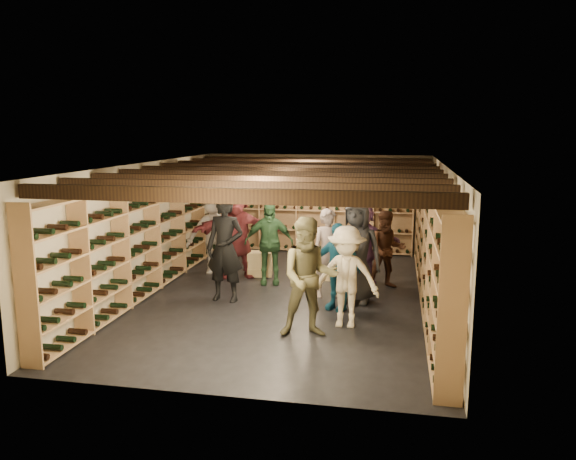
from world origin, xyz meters
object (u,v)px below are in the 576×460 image
at_px(person_2, 309,277).
at_px(person_9, 213,232).
at_px(person_1, 225,249).
at_px(person_4, 337,266).
at_px(crate_stack_right, 340,263).
at_px(crate_loose, 327,275).
at_px(person_12, 356,251).
at_px(person_3, 346,277).
at_px(person_8, 387,250).
at_px(person_5, 236,232).
at_px(crate_stack_left, 260,264).
at_px(person_7, 329,253).
at_px(person_11, 363,242).
at_px(person_10, 269,243).

relative_size(person_2, person_9, 0.99).
relative_size(person_1, person_4, 1.27).
xyz_separation_m(crate_stack_right, crate_loose, (-0.26, 0.00, -0.25)).
bearing_deg(person_9, person_12, -36.31).
distance_m(person_3, person_8, 2.37).
relative_size(person_1, person_2, 1.06).
bearing_deg(person_5, crate_stack_left, 8.53).
bearing_deg(crate_stack_right, person_9, 180.00).
height_order(crate_loose, person_12, person_12).
xyz_separation_m(crate_stack_left, person_2, (1.54, -3.21, 0.64)).
relative_size(person_3, person_9, 0.88).
xyz_separation_m(crate_loose, person_7, (0.17, -1.20, 0.72)).
bearing_deg(person_4, person_7, 133.03).
height_order(crate_loose, person_2, person_2).
distance_m(person_1, person_3, 2.41).
bearing_deg(person_5, person_4, -53.41).
xyz_separation_m(crate_loose, person_8, (1.20, -0.40, 0.66)).
distance_m(person_7, person_12, 0.56).
distance_m(crate_stack_right, person_12, 1.58).
relative_size(crate_loose, person_3, 0.32).
xyz_separation_m(crate_loose, person_1, (-1.59, -1.78, 0.86)).
relative_size(crate_loose, person_11, 0.31).
bearing_deg(person_12, person_3, -85.64).
bearing_deg(person_7, person_3, -91.15).
distance_m(crate_loose, person_7, 1.41).
xyz_separation_m(person_4, person_7, (-0.23, 0.69, 0.06)).
distance_m(crate_loose, person_4, 2.04).
height_order(person_1, person_4, person_1).
relative_size(crate_loose, person_5, 0.26).
relative_size(person_1, person_3, 1.20).
bearing_deg(person_11, person_9, 178.88).
bearing_deg(crate_stack_left, person_3, -53.01).
relative_size(person_3, person_11, 0.98).
bearing_deg(person_2, crate_stack_left, 102.52).
bearing_deg(person_9, person_3, -53.47).
height_order(person_9, person_11, person_9).
distance_m(crate_loose, person_11, 1.01).
bearing_deg(person_4, crate_stack_right, 119.00).
xyz_separation_m(person_3, person_7, (-0.45, 1.50, 0.02)).
xyz_separation_m(person_5, person_7, (2.02, -1.00, -0.15)).
xyz_separation_m(person_4, person_12, (0.28, 0.48, 0.17)).
height_order(person_4, person_5, person_5).
relative_size(person_4, person_5, 0.78).
bearing_deg(person_10, person_2, -77.45).
relative_size(crate_stack_left, person_9, 0.31).
distance_m(crate_stack_right, person_5, 2.20).
bearing_deg(person_8, person_11, 129.29).
distance_m(person_2, person_11, 3.26).
relative_size(person_5, person_11, 1.19).
relative_size(person_5, person_9, 1.07).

